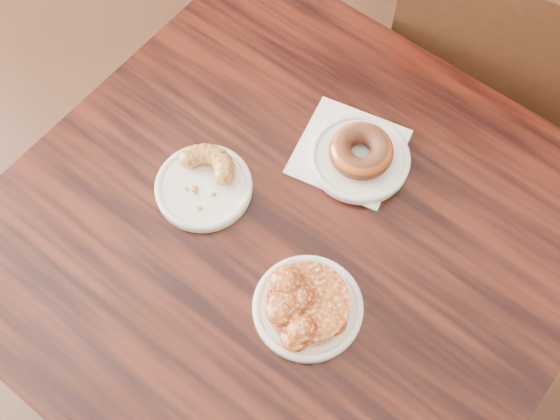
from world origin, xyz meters
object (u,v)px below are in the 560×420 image
(cafe_table, at_px, (288,307))
(cruller_fragment, at_px, (202,181))
(glazed_donut, at_px, (361,151))
(apple_fritter, at_px, (308,302))
(chair_far, at_px, (493,72))

(cafe_table, xyz_separation_m, cruller_fragment, (-0.16, 0.03, 0.40))
(cafe_table, relative_size, glazed_donut, 8.33)
(apple_fritter, height_order, cruller_fragment, apple_fritter)
(chair_far, distance_m, cruller_fragment, 0.85)
(glazed_donut, xyz_separation_m, apple_fritter, (-0.00, -0.28, -0.00))
(cafe_table, relative_size, cruller_fragment, 7.61)
(cafe_table, distance_m, chair_far, 0.74)
(cafe_table, xyz_separation_m, glazed_donut, (0.07, 0.16, 0.41))
(chair_far, relative_size, glazed_donut, 8.37)
(cruller_fragment, bearing_deg, apple_fritter, -32.31)
(apple_fritter, bearing_deg, cafe_table, 120.20)
(cafe_table, distance_m, apple_fritter, 0.43)
(chair_far, distance_m, apple_fritter, 0.88)
(chair_far, xyz_separation_m, cruller_fragment, (-0.44, -0.64, 0.33))
(cafe_table, xyz_separation_m, chair_far, (0.28, 0.68, 0.08))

